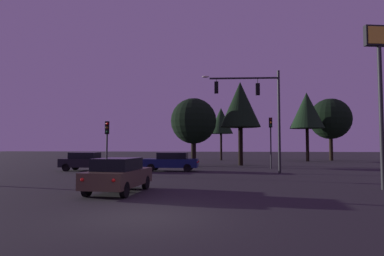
{
  "coord_description": "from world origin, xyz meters",
  "views": [
    {
      "loc": [
        2.46,
        -9.24,
        2.05
      ],
      "look_at": [
        -0.68,
        17.97,
        3.58
      ],
      "focal_mm": 30.23,
      "sensor_mm": 36.0,
      "label": 1
    }
  ],
  "objects_px": {
    "traffic_signal_mast_arm": "(258,103)",
    "tree_right_cluster": "(240,105)",
    "tree_left_far": "(221,121)",
    "traffic_light_corner_right": "(107,137)",
    "tree_lot_edge": "(330,119)",
    "traffic_light_corner_left": "(271,133)",
    "car_crossing_right": "(86,161)",
    "store_sign_illuminated": "(380,70)",
    "tree_behind_sign": "(307,111)",
    "car_nearside_lane": "(118,175)",
    "tree_center_horizon": "(194,121)",
    "car_crossing_left": "(171,161)"
  },
  "relations": [
    {
      "from": "traffic_signal_mast_arm",
      "to": "tree_left_far",
      "type": "relative_size",
      "value": 1.02
    },
    {
      "from": "car_crossing_right",
      "to": "tree_right_cluster",
      "type": "xyz_separation_m",
      "value": [
        12.99,
        9.03,
        5.65
      ]
    },
    {
      "from": "car_nearside_lane",
      "to": "tree_right_cluster",
      "type": "relative_size",
      "value": 0.47
    },
    {
      "from": "traffic_light_corner_left",
      "to": "tree_behind_sign",
      "type": "height_order",
      "value": "tree_behind_sign"
    },
    {
      "from": "car_crossing_right",
      "to": "tree_behind_sign",
      "type": "height_order",
      "value": "tree_behind_sign"
    },
    {
      "from": "traffic_signal_mast_arm",
      "to": "store_sign_illuminated",
      "type": "xyz_separation_m",
      "value": [
        4.98,
        -8.56,
        0.38
      ]
    },
    {
      "from": "traffic_light_corner_right",
      "to": "tree_behind_sign",
      "type": "bearing_deg",
      "value": 50.12
    },
    {
      "from": "store_sign_illuminated",
      "to": "traffic_light_corner_left",
      "type": "bearing_deg",
      "value": 104.05
    },
    {
      "from": "store_sign_illuminated",
      "to": "tree_left_far",
      "type": "distance_m",
      "value": 31.89
    },
    {
      "from": "tree_behind_sign",
      "to": "car_nearside_lane",
      "type": "bearing_deg",
      "value": -116.27
    },
    {
      "from": "car_crossing_left",
      "to": "store_sign_illuminated",
      "type": "distance_m",
      "value": 16.24
    },
    {
      "from": "tree_behind_sign",
      "to": "tree_left_far",
      "type": "distance_m",
      "value": 11.84
    },
    {
      "from": "traffic_light_corner_right",
      "to": "car_crossing_right",
      "type": "height_order",
      "value": "traffic_light_corner_right"
    },
    {
      "from": "store_sign_illuminated",
      "to": "tree_center_horizon",
      "type": "bearing_deg",
      "value": 123.13
    },
    {
      "from": "tree_behind_sign",
      "to": "tree_center_horizon",
      "type": "height_order",
      "value": "tree_behind_sign"
    },
    {
      "from": "car_crossing_right",
      "to": "tree_center_horizon",
      "type": "relative_size",
      "value": 0.6
    },
    {
      "from": "store_sign_illuminated",
      "to": "tree_center_horizon",
      "type": "height_order",
      "value": "store_sign_illuminated"
    },
    {
      "from": "tree_lot_edge",
      "to": "traffic_light_corner_left",
      "type": "bearing_deg",
      "value": -120.52
    },
    {
      "from": "traffic_signal_mast_arm",
      "to": "tree_behind_sign",
      "type": "xyz_separation_m",
      "value": [
        8.16,
        19.87,
        1.51
      ]
    },
    {
      "from": "traffic_light_corner_right",
      "to": "tree_right_cluster",
      "type": "bearing_deg",
      "value": 52.42
    },
    {
      "from": "tree_left_far",
      "to": "car_crossing_right",
      "type": "bearing_deg",
      "value": -116.44
    },
    {
      "from": "tree_left_far",
      "to": "traffic_light_corner_right",
      "type": "bearing_deg",
      "value": -106.49
    },
    {
      "from": "store_sign_illuminated",
      "to": "tree_right_cluster",
      "type": "distance_m",
      "value": 19.42
    },
    {
      "from": "traffic_signal_mast_arm",
      "to": "car_crossing_left",
      "type": "bearing_deg",
      "value": 169.05
    },
    {
      "from": "car_crossing_right",
      "to": "tree_left_far",
      "type": "height_order",
      "value": "tree_left_far"
    },
    {
      "from": "tree_behind_sign",
      "to": "tree_left_far",
      "type": "xyz_separation_m",
      "value": [
        -11.55,
        2.34,
        -1.11
      ]
    },
    {
      "from": "tree_behind_sign",
      "to": "tree_right_cluster",
      "type": "distance_m",
      "value": 13.57
    },
    {
      "from": "traffic_signal_mast_arm",
      "to": "tree_left_far",
      "type": "distance_m",
      "value": 22.47
    },
    {
      "from": "tree_center_horizon",
      "to": "tree_right_cluster",
      "type": "height_order",
      "value": "tree_right_cluster"
    },
    {
      "from": "tree_center_horizon",
      "to": "tree_right_cluster",
      "type": "xyz_separation_m",
      "value": [
        4.81,
        1.89,
        1.85
      ]
    },
    {
      "from": "car_crossing_left",
      "to": "tree_center_horizon",
      "type": "distance_m",
      "value": 7.75
    },
    {
      "from": "tree_left_far",
      "to": "tree_right_cluster",
      "type": "height_order",
      "value": "tree_right_cluster"
    },
    {
      "from": "car_crossing_right",
      "to": "traffic_light_corner_right",
      "type": "bearing_deg",
      "value": -48.79
    },
    {
      "from": "traffic_light_corner_left",
      "to": "tree_center_horizon",
      "type": "bearing_deg",
      "value": 159.02
    },
    {
      "from": "traffic_signal_mast_arm",
      "to": "tree_behind_sign",
      "type": "height_order",
      "value": "tree_behind_sign"
    },
    {
      "from": "traffic_signal_mast_arm",
      "to": "store_sign_illuminated",
      "type": "bearing_deg",
      "value": -59.83
    },
    {
      "from": "traffic_signal_mast_arm",
      "to": "tree_lot_edge",
      "type": "relative_size",
      "value": 0.88
    },
    {
      "from": "store_sign_illuminated",
      "to": "tree_right_cluster",
      "type": "relative_size",
      "value": 0.88
    },
    {
      "from": "car_crossing_left",
      "to": "store_sign_illuminated",
      "type": "xyz_separation_m",
      "value": [
        11.91,
        -9.9,
        4.88
      ]
    },
    {
      "from": "tree_right_cluster",
      "to": "tree_lot_edge",
      "type": "relative_size",
      "value": 1.01
    },
    {
      "from": "traffic_signal_mast_arm",
      "to": "tree_right_cluster",
      "type": "distance_m",
      "value": 10.01
    },
    {
      "from": "tree_right_cluster",
      "to": "tree_center_horizon",
      "type": "bearing_deg",
      "value": -158.57
    },
    {
      "from": "traffic_light_corner_left",
      "to": "tree_right_cluster",
      "type": "xyz_separation_m",
      "value": [
        -2.56,
        4.72,
        3.17
      ]
    },
    {
      "from": "tree_behind_sign",
      "to": "tree_lot_edge",
      "type": "relative_size",
      "value": 1.05
    },
    {
      "from": "tree_center_horizon",
      "to": "tree_left_far",
      "type": "bearing_deg",
      "value": 80.24
    },
    {
      "from": "car_crossing_right",
      "to": "tree_lot_edge",
      "type": "xyz_separation_m",
      "value": [
        26.21,
        22.41,
        5.13
      ]
    },
    {
      "from": "car_nearside_lane",
      "to": "tree_left_far",
      "type": "relative_size",
      "value": 0.55
    },
    {
      "from": "traffic_light_corner_left",
      "to": "tree_left_far",
      "type": "height_order",
      "value": "tree_left_far"
    },
    {
      "from": "traffic_light_corner_right",
      "to": "tree_behind_sign",
      "type": "xyz_separation_m",
      "value": [
        18.96,
        22.68,
        4.11
      ]
    },
    {
      "from": "traffic_light_corner_right",
      "to": "car_crossing_right",
      "type": "relative_size",
      "value": 0.9
    }
  ]
}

